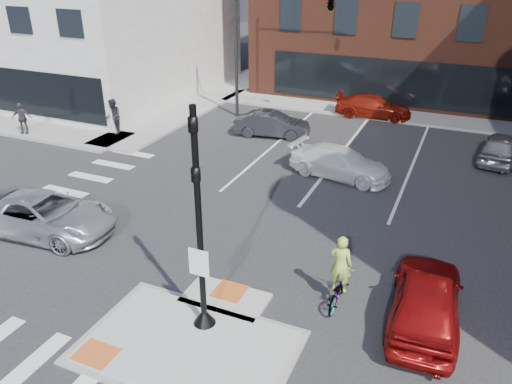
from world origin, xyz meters
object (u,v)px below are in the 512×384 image
at_px(red_sedan, 426,299).
at_px(cyclist, 339,281).
at_px(bg_car_dark, 272,124).
at_px(pedestrian_b, 22,118).
at_px(bg_car_red, 373,106).
at_px(bg_car_silver, 501,147).
at_px(silver_suv, 43,214).
at_px(pedestrian_a, 113,116).
at_px(white_pickup, 340,163).

bearing_deg(red_sedan, cyclist, 0.19).
bearing_deg(bg_car_dark, cyclist, -161.08).
xyz_separation_m(red_sedan, pedestrian_b, (-21.87, 7.06, 0.25)).
height_order(bg_car_red, pedestrian_b, pedestrian_b).
height_order(red_sedan, bg_car_silver, red_sedan).
distance_m(silver_suv, cyclist, 10.63).
bearing_deg(pedestrian_a, white_pickup, 37.12).
bearing_deg(silver_suv, white_pickup, -47.95).
distance_m(bg_car_red, pedestrian_a, 15.22).
xyz_separation_m(bg_car_silver, pedestrian_b, (-23.74, -6.46, 0.31)).
relative_size(bg_car_dark, cyclist, 1.83).
relative_size(bg_car_silver, cyclist, 1.86).
bearing_deg(pedestrian_b, bg_car_dark, -4.99).
bearing_deg(red_sedan, bg_car_dark, -56.06).
distance_m(silver_suv, white_pickup, 12.30).
bearing_deg(pedestrian_a, silver_suv, -26.24).
height_order(silver_suv, bg_car_red, silver_suv).
bearing_deg(pedestrian_a, bg_car_dark, 62.76).
xyz_separation_m(red_sedan, bg_car_dark, (-9.48, 12.50, -0.10)).
bearing_deg(silver_suv, cyclist, -93.88).
xyz_separation_m(bg_car_red, pedestrian_b, (-16.67, -11.18, 0.35)).
relative_size(white_pickup, pedestrian_a, 2.40).
relative_size(bg_car_dark, pedestrian_a, 2.11).
bearing_deg(white_pickup, bg_car_dark, 60.74).
height_order(white_pickup, pedestrian_b, pedestrian_b).
xyz_separation_m(red_sedan, bg_car_silver, (1.87, 13.52, -0.06)).
xyz_separation_m(bg_car_dark, bg_car_silver, (11.35, 1.01, 0.04)).
distance_m(red_sedan, pedestrian_b, 22.98).
bearing_deg(red_sedan, pedestrian_b, -21.13).
bearing_deg(bg_car_dark, bg_car_silver, -95.49).
bearing_deg(bg_car_dark, pedestrian_b, 103.14).
distance_m(silver_suv, pedestrian_a, 10.47).
bearing_deg(bg_car_silver, silver_suv, 51.01).
bearing_deg(silver_suv, pedestrian_b, 44.40).
relative_size(bg_car_silver, bg_car_red, 0.91).
bearing_deg(cyclist, silver_suv, 3.16).
height_order(white_pickup, cyclist, cyclist).
xyz_separation_m(silver_suv, bg_car_red, (7.76, 18.69, -0.08)).
bearing_deg(silver_suv, bg_car_red, -28.06).
distance_m(silver_suv, pedestrian_b, 11.65).
relative_size(silver_suv, bg_car_silver, 1.28).
bearing_deg(pedestrian_b, pedestrian_a, -4.95).
height_order(white_pickup, bg_car_red, white_pickup).
height_order(bg_car_silver, cyclist, cyclist).
bearing_deg(white_pickup, red_sedan, -142.17).
distance_m(bg_car_dark, pedestrian_a, 8.58).
distance_m(bg_car_dark, bg_car_silver, 11.40).
height_order(bg_car_dark, bg_car_silver, bg_car_silver).
distance_m(red_sedan, pedestrian_a, 19.56).
distance_m(red_sedan, bg_car_dark, 15.69).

